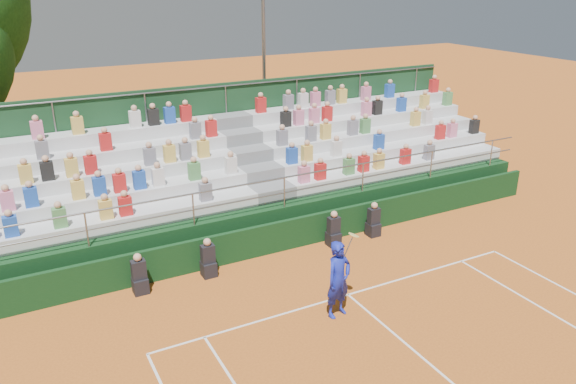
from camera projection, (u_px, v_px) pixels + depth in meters
ground at (348, 295)px, 15.22m from camera, size 90.00×90.00×0.00m
courtside_wall at (292, 233)px, 17.68m from camera, size 20.00×0.15×1.00m
line_officials at (271, 246)px, 16.90m from camera, size 8.14×0.40×1.19m
grandstand at (249, 185)px, 20.13m from camera, size 20.00×5.20×4.40m
tennis_player at (339, 279)px, 13.98m from camera, size 0.95×0.65×2.22m
floodlight_mast at (264, 44)px, 24.74m from camera, size 0.60×0.25×9.15m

